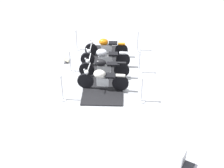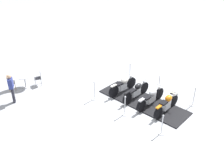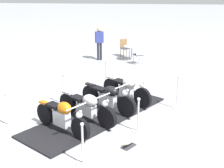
{
  "view_description": "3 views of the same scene",
  "coord_description": "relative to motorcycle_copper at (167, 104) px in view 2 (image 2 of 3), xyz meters",
  "views": [
    {
      "loc": [
        -9.99,
        6.34,
        7.35
      ],
      "look_at": [
        -1.93,
        0.91,
        0.75
      ],
      "focal_mm": 48.95,
      "sensor_mm": 36.0,
      "label": 1
    },
    {
      "loc": [
        -0.43,
        -11.6,
        7.56
      ],
      "look_at": [
        -1.74,
        0.46,
        0.76
      ],
      "focal_mm": 40.29,
      "sensor_mm": 36.0,
      "label": 2
    },
    {
      "loc": [
        9.1,
        1.19,
        4.2
      ],
      "look_at": [
        -1.17,
        0.36,
        0.68
      ],
      "focal_mm": 51.69,
      "sensor_mm": 36.0,
      "label": 3
    }
  ],
  "objects": [
    {
      "name": "info_placard",
      "position": [
        0.6,
        1.84,
        -0.45
      ],
      "size": [
        0.45,
        0.4,
        0.19
      ],
      "rotation": [
        0.0,
        0.0,
        5.66
      ],
      "color": "#333338",
      "rests_on": "ground_plane"
    },
    {
      "name": "stanchion_left_rear",
      "position": [
        -3.84,
        0.82,
        -0.19
      ],
      "size": [
        0.36,
        0.36,
        1.1
      ],
      "color": "silver",
      "rests_on": "ground_plane"
    },
    {
      "name": "motorcycle_cream",
      "position": [
        -2.32,
        1.69,
        0.03
      ],
      "size": [
        1.46,
        1.69,
        0.99
      ],
      "rotation": [
        0.0,
        0.0,
        0.87
      ],
      "color": "black",
      "rests_on": "display_platform"
    },
    {
      "name": "display_platform",
      "position": [
        -1.18,
        0.81,
        -0.49
      ],
      "size": [
        5.08,
        4.31,
        0.05
      ],
      "primitive_type": "cube",
      "rotation": [
        0.0,
        0.0,
        2.51
      ],
      "color": "black",
      "rests_on": "ground_plane"
    },
    {
      "name": "stanchion_left_front",
      "position": [
        -0.35,
        -1.71,
        -0.2
      ],
      "size": [
        0.34,
        0.34,
        1.03
      ],
      "color": "silver",
      "rests_on": "ground_plane"
    },
    {
      "name": "motorcycle_black",
      "position": [
        -1.55,
        1.12,
        0.01
      ],
      "size": [
        1.38,
        1.83,
        0.98
      ],
      "rotation": [
        0.0,
        0.0,
        0.94
      ],
      "color": "black",
      "rests_on": "display_platform"
    },
    {
      "name": "stanchion_right_mid",
      "position": [
        -0.27,
        2.07,
        -0.22
      ],
      "size": [
        0.36,
        0.36,
        1.02
      ],
      "color": "silver",
      "rests_on": "ground_plane"
    },
    {
      "name": "ground_plane",
      "position": [
        -1.18,
        0.81,
        -0.51
      ],
      "size": [
        80.0,
        80.0,
        0.0
      ],
      "primitive_type": "plane",
      "color": "#A8AAB2"
    },
    {
      "name": "stanchion_right_front",
      "position": [
        1.47,
        0.81,
        -0.2
      ],
      "size": [
        0.36,
        0.36,
        1.06
      ],
      "color": "silver",
      "rests_on": "ground_plane"
    },
    {
      "name": "motorcycle_copper",
      "position": [
        0.0,
        0.0,
        0.0
      ],
      "size": [
        1.34,
        1.76,
        0.92
      ],
      "rotation": [
        0.0,
        0.0,
        0.94
      ],
      "color": "black",
      "rests_on": "display_platform"
    },
    {
      "name": "stanchion_left_mid",
      "position": [
        -2.09,
        -0.44,
        -0.17
      ],
      "size": [
        0.34,
        0.34,
        1.1
      ],
      "color": "silver",
      "rests_on": "ground_plane"
    },
    {
      "name": "cafe_chair_across_table",
      "position": [
        -7.46,
        2.07,
        0.03
      ],
      "size": [
        0.54,
        0.54,
        0.97
      ],
      "rotation": [
        0.0,
        0.0,
        -2.68
      ],
      "color": "#B7B7BC",
      "rests_on": "ground_plane"
    },
    {
      "name": "cafe_table",
      "position": [
        -8.2,
        1.7,
        0.04
      ],
      "size": [
        0.82,
        0.82,
        0.74
      ],
      "color": "#B7B7BC",
      "rests_on": "ground_plane"
    },
    {
      "name": "cafe_chair_near_table",
      "position": [
        -8.92,
        1.3,
        0.03
      ],
      "size": [
        0.54,
        0.54,
        0.94
      ],
      "rotation": [
        0.0,
        0.0,
        0.51
      ],
      "color": "olive",
      "rests_on": "ground_plane"
    },
    {
      "name": "bystander_person",
      "position": [
        -8.14,
        0.06,
        0.49
      ],
      "size": [
        0.34,
        0.45,
        1.68
      ],
      "rotation": [
        0.0,
        0.0,
        0.34
      ],
      "color": "#23232D",
      "rests_on": "ground_plane"
    },
    {
      "name": "motorcycle_chrome",
      "position": [
        -0.77,
        0.57,
        -0.02
      ],
      "size": [
        1.47,
        1.92,
        0.95
      ],
      "rotation": [
        0.0,
        0.0,
        0.93
      ],
      "color": "black",
      "rests_on": "display_platform"
    },
    {
      "name": "stanchion_right_rear",
      "position": [
        -2.02,
        3.33,
        -0.12
      ],
      "size": [
        0.3,
        0.3,
        1.13
      ],
      "color": "silver",
      "rests_on": "ground_plane"
    }
  ]
}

